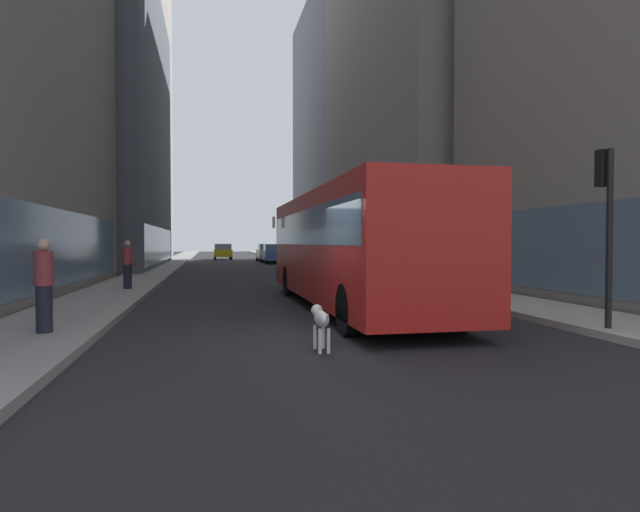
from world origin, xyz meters
name	(u,v)px	position (x,y,z in m)	size (l,w,h in m)	color
ground_plane	(241,264)	(0.00, 35.00, 0.00)	(120.00, 120.00, 0.00)	#232326
sidewalk_left	(170,263)	(-5.70, 35.00, 0.07)	(2.40, 110.00, 0.15)	gray
sidewalk_right	(308,262)	(5.70, 35.00, 0.07)	(2.40, 110.00, 0.15)	#ADA89E
building_left_mid	(69,125)	(-11.90, 29.36, 9.75)	(11.95, 21.31, 19.51)	#4C515B
building_left_far	(122,86)	(-11.90, 52.08, 18.91)	(9.44, 19.48, 37.84)	gray
building_right_far	(358,132)	(11.90, 40.93, 12.68)	(10.11, 19.25, 25.38)	slate
transit_bus	(350,242)	(1.20, 4.16, 1.78)	(2.78, 11.53, 3.05)	red
car_yellow_taxi	(223,252)	(-1.20, 45.81, 0.82)	(1.81, 4.00, 1.62)	yellow
car_white_van	(268,253)	(2.80, 39.27, 0.83)	(1.94, 4.60, 1.62)	silver
car_blue_hatchback	(274,254)	(2.80, 34.69, 0.82)	(1.83, 3.92, 1.62)	#4C6BB7
box_truck	(322,245)	(2.80, 15.40, 1.67)	(2.30, 7.50, 3.05)	#A51919
dalmatian_dog	(321,319)	(-0.72, -1.18, 0.51)	(0.22, 0.96, 0.72)	white
pedestrian_with_handbag	(128,264)	(-5.33, 9.84, 1.01)	(0.45, 0.34, 1.69)	#1E1E2D
pedestrian_in_coat	(44,285)	(-5.43, 0.66, 1.01)	(0.34, 0.34, 1.69)	#1E1E2D
traffic_light_near	(607,208)	(4.90, -0.90, 2.44)	(0.24, 0.41, 3.40)	black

